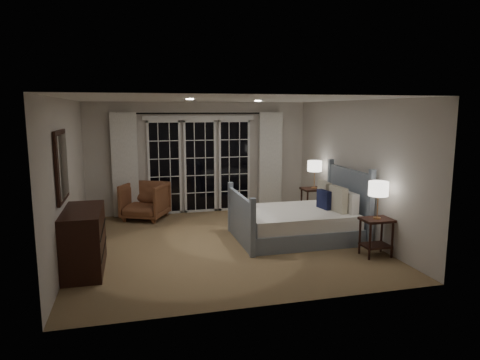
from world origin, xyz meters
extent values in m
plane|color=brown|center=(0.00, 0.00, 0.00)|extent=(5.00, 5.00, 0.00)
plane|color=white|center=(0.00, 0.00, 2.50)|extent=(5.00, 5.00, 0.00)
cube|color=beige|center=(-2.50, 0.00, 1.25)|extent=(0.02, 5.00, 2.50)
cube|color=beige|center=(2.50, 0.00, 1.25)|extent=(0.02, 5.00, 2.50)
cube|color=beige|center=(0.00, 2.50, 1.25)|extent=(5.00, 0.02, 2.50)
cube|color=beige|center=(0.00, -2.50, 1.25)|extent=(5.00, 0.02, 2.50)
cube|color=black|center=(-0.80, 2.47, 1.05)|extent=(0.66, 0.02, 2.02)
cube|color=black|center=(0.00, 2.47, 1.05)|extent=(0.66, 0.02, 2.02)
cube|color=black|center=(0.80, 2.47, 1.05)|extent=(0.66, 0.02, 2.02)
cube|color=white|center=(0.00, 2.46, 2.15)|extent=(2.50, 0.04, 0.10)
cylinder|color=black|center=(0.00, 2.40, 2.25)|extent=(3.50, 0.03, 0.03)
cube|color=white|center=(-1.65, 2.38, 1.15)|extent=(0.55, 0.10, 2.25)
cube|color=white|center=(1.65, 2.38, 1.15)|extent=(0.55, 0.10, 2.25)
cylinder|color=white|center=(0.80, 0.60, 2.49)|extent=(0.12, 0.12, 0.01)
cylinder|color=white|center=(-0.60, -0.40, 2.49)|extent=(0.12, 0.12, 0.01)
cube|color=gray|center=(1.35, -0.02, 0.14)|extent=(1.97, 1.53, 0.29)
cube|color=white|center=(1.35, -0.02, 0.41)|extent=(1.91, 1.47, 0.24)
cube|color=gray|center=(2.39, -0.02, 0.62)|extent=(0.06, 1.53, 1.25)
cube|color=gray|center=(0.31, -0.02, 0.43)|extent=(0.06, 1.53, 0.86)
cube|color=white|center=(2.19, -0.34, 0.71)|extent=(0.14, 0.60, 0.36)
cube|color=white|center=(2.19, 0.30, 0.71)|extent=(0.14, 0.60, 0.36)
cube|color=beige|center=(2.03, -0.30, 0.75)|extent=(0.16, 0.46, 0.45)
cube|color=beige|center=(2.03, 0.26, 0.75)|extent=(0.16, 0.46, 0.45)
cube|color=#131736|center=(1.89, -0.02, 0.70)|extent=(0.15, 0.35, 0.34)
cube|color=black|center=(2.24, -1.23, 0.60)|extent=(0.47, 0.38, 0.04)
cube|color=black|center=(2.24, -1.23, 0.17)|extent=(0.43, 0.34, 0.03)
cylinder|color=black|center=(2.04, -1.38, 0.29)|extent=(0.04, 0.04, 0.59)
cylinder|color=black|center=(2.44, -1.38, 0.29)|extent=(0.04, 0.04, 0.59)
cylinder|color=black|center=(2.04, -1.08, 0.29)|extent=(0.04, 0.04, 0.59)
cylinder|color=black|center=(2.44, -1.08, 0.29)|extent=(0.04, 0.04, 0.59)
cube|color=black|center=(2.26, 1.23, 0.65)|extent=(0.52, 0.41, 0.04)
cube|color=black|center=(2.26, 1.23, 0.19)|extent=(0.47, 0.37, 0.03)
cylinder|color=black|center=(2.04, 1.06, 0.32)|extent=(0.04, 0.04, 0.64)
cylinder|color=black|center=(2.48, 1.06, 0.32)|extent=(0.04, 0.04, 0.64)
cylinder|color=black|center=(2.04, 1.39, 0.32)|extent=(0.04, 0.04, 0.64)
cylinder|color=black|center=(2.48, 1.39, 0.32)|extent=(0.04, 0.04, 0.64)
cylinder|color=tan|center=(2.24, -1.23, 0.63)|extent=(0.12, 0.12, 0.02)
cylinder|color=tan|center=(2.24, -1.23, 0.81)|extent=(0.02, 0.02, 0.35)
cylinder|color=white|center=(2.24, -1.23, 1.10)|extent=(0.31, 0.31, 0.23)
cylinder|color=tan|center=(2.26, 1.23, 0.68)|extent=(0.12, 0.12, 0.02)
cylinder|color=tan|center=(2.26, 1.23, 0.86)|extent=(0.02, 0.02, 0.35)
cylinder|color=white|center=(2.26, 1.23, 1.15)|extent=(0.31, 0.31, 0.22)
imported|color=brown|center=(-1.26, 2.10, 0.40)|extent=(1.15, 1.16, 0.79)
cube|color=black|center=(-2.23, -0.72, 0.45)|extent=(0.53, 1.28, 0.91)
cube|color=black|center=(-1.96, -0.72, 0.30)|extent=(0.01, 1.26, 0.01)
cube|color=black|center=(-1.96, -0.72, 0.60)|extent=(0.01, 1.26, 0.01)
cube|color=black|center=(-2.47, -0.72, 1.55)|extent=(0.04, 0.85, 1.00)
cube|color=white|center=(-2.44, -0.72, 1.55)|extent=(0.01, 0.73, 0.88)
camera|label=1|loc=(-1.52, -7.09, 2.33)|focal=32.00mm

